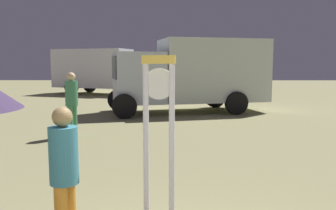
{
  "coord_description": "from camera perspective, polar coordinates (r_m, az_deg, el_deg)",
  "views": [
    {
      "loc": [
        0.02,
        -2.18,
        1.98
      ],
      "look_at": [
        -0.06,
        4.44,
        1.2
      ],
      "focal_mm": 37.37,
      "sensor_mm": 36.0,
      "label": 1
    }
  ],
  "objects": [
    {
      "name": "box_truck_far",
      "position": [
        23.18,
        -10.51,
        5.68
      ],
      "size": [
        7.44,
        4.44,
        2.92
      ],
      "color": "white",
      "rests_on": "ground_plane"
    },
    {
      "name": "standing_clock",
      "position": [
        4.19,
        -1.5,
        -3.21
      ],
      "size": [
        0.41,
        0.16,
        2.08
      ],
      "color": "white",
      "rests_on": "ground_plane"
    },
    {
      "name": "box_truck_near",
      "position": [
        14.45,
        4.3,
        5.26
      ],
      "size": [
        6.78,
        3.89,
        2.97
      ],
      "color": "silver",
      "rests_on": "ground_plane"
    },
    {
      "name": "person_distant",
      "position": [
        9.81,
        -15.43,
        0.64
      ],
      "size": [
        0.34,
        0.34,
        1.76
      ],
      "color": "#468A59",
      "rests_on": "ground_plane"
    },
    {
      "name": "person_near_clock",
      "position": [
        3.83,
        -16.56,
        -10.49
      ],
      "size": [
        0.3,
        0.3,
        1.55
      ],
      "color": "orange",
      "rests_on": "ground_plane"
    }
  ]
}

